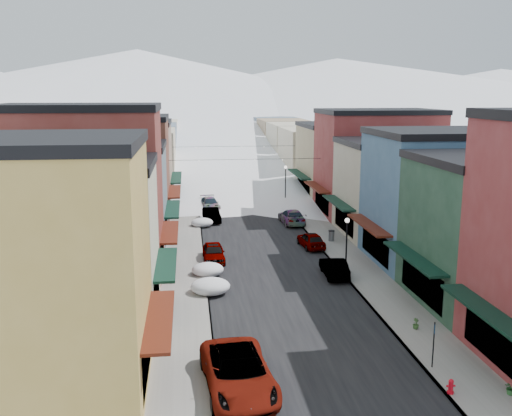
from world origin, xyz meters
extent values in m
cube|color=black|center=(0.00, 60.00, 0.01)|extent=(10.00, 160.00, 0.01)
cube|color=gray|center=(-6.60, 60.00, 0.07)|extent=(3.20, 160.00, 0.15)
cube|color=gray|center=(6.60, 60.00, 0.07)|extent=(3.20, 160.00, 0.15)
cube|color=slate|center=(-5.05, 60.00, 0.07)|extent=(0.10, 160.00, 0.15)
cube|color=slate|center=(5.05, 60.00, 0.07)|extent=(0.10, 160.00, 0.15)
cube|color=gold|center=(-13.20, 4.00, 5.50)|extent=(10.00, 8.50, 11.00)
cube|color=black|center=(-13.20, 4.00, 11.25)|extent=(10.20, 8.70, 0.50)
cube|color=#521B0E|center=(-7.60, 4.00, 3.20)|extent=(1.20, 7.22, 0.15)
cube|color=beige|center=(-13.20, 12.50, 4.50)|extent=(10.00, 8.00, 9.00)
cube|color=black|center=(-13.20, 12.50, 9.25)|extent=(10.20, 8.20, 0.50)
cube|color=black|center=(-7.60, 12.50, 3.20)|extent=(1.20, 6.80, 0.15)
cube|color=maroon|center=(-13.70, 20.50, 6.00)|extent=(11.00, 8.00, 12.00)
cube|color=black|center=(-13.70, 20.50, 12.25)|extent=(11.20, 8.20, 0.50)
cube|color=#521B0E|center=(-7.60, 20.50, 3.20)|extent=(1.20, 6.80, 0.15)
cube|color=slate|center=(-13.20, 29.00, 4.25)|extent=(10.00, 9.00, 8.50)
cube|color=black|center=(-13.20, 29.00, 8.75)|extent=(10.20, 9.20, 0.50)
cube|color=black|center=(-7.60, 29.00, 3.20)|extent=(1.20, 7.65, 0.15)
cube|color=brown|center=(-14.20, 38.00, 5.25)|extent=(12.00, 9.00, 10.50)
cube|color=black|center=(-14.20, 38.00, 10.75)|extent=(12.20, 9.20, 0.50)
cube|color=#521B0E|center=(-7.60, 38.00, 3.20)|extent=(1.20, 7.65, 0.15)
cube|color=#91745F|center=(-13.20, 48.00, 4.75)|extent=(10.00, 11.00, 9.50)
cube|color=black|center=(-13.20, 48.00, 9.75)|extent=(10.20, 11.20, 0.50)
cube|color=black|center=(-7.60, 48.00, 3.20)|extent=(1.20, 9.35, 0.15)
cube|color=black|center=(7.60, 3.00, 3.20)|extent=(1.20, 7.65, 0.15)
cube|color=#1F412E|center=(13.20, 12.00, 4.50)|extent=(10.00, 9.00, 9.00)
cube|color=black|center=(13.20, 12.00, 9.25)|extent=(10.20, 9.20, 0.50)
cube|color=black|center=(7.60, 12.00, 3.20)|extent=(1.20, 7.65, 0.15)
cube|color=#385D7F|center=(13.20, 21.00, 5.00)|extent=(10.00, 9.00, 10.00)
cube|color=black|center=(13.20, 21.00, 10.25)|extent=(10.20, 9.20, 0.50)
cube|color=#521B0E|center=(7.60, 21.00, 3.20)|extent=(1.20, 7.65, 0.15)
cube|color=#B2AC8F|center=(13.70, 30.00, 4.25)|extent=(11.00, 9.00, 8.50)
cube|color=black|center=(13.70, 30.00, 8.75)|extent=(11.20, 9.20, 0.50)
cube|color=black|center=(7.60, 30.00, 3.20)|extent=(1.20, 7.65, 0.15)
cube|color=maroon|center=(14.20, 39.00, 5.50)|extent=(12.00, 9.00, 11.00)
cube|color=black|center=(14.20, 39.00, 11.25)|extent=(12.20, 9.20, 0.50)
cube|color=#521B0E|center=(7.60, 39.00, 3.20)|extent=(1.20, 7.65, 0.15)
cube|color=#9A8B65|center=(13.20, 49.00, 4.50)|extent=(10.00, 11.00, 9.00)
cube|color=black|center=(13.20, 49.00, 9.25)|extent=(10.20, 11.20, 0.50)
cube|color=black|center=(7.60, 49.00, 3.20)|extent=(1.20, 9.35, 0.15)
cube|color=gray|center=(-12.50, 62.00, 4.00)|extent=(9.00, 13.00, 8.00)
cube|color=gray|center=(12.50, 62.00, 4.00)|extent=(9.00, 13.00, 8.00)
cube|color=gray|center=(-12.50, 76.00, 4.00)|extent=(9.00, 13.00, 8.00)
cube|color=gray|center=(12.50, 76.00, 4.00)|extent=(9.00, 13.00, 8.00)
cube|color=gray|center=(-12.50, 90.00, 4.00)|extent=(9.00, 13.00, 8.00)
cube|color=gray|center=(12.50, 90.00, 4.00)|extent=(9.00, 13.00, 8.00)
cube|color=gray|center=(-12.50, 104.00, 4.00)|extent=(9.00, 13.00, 8.00)
cube|color=gray|center=(12.50, 104.00, 4.00)|extent=(9.00, 13.00, 8.00)
cube|color=silver|center=(0.00, 225.00, 6.00)|extent=(360.00, 40.00, 12.00)
cone|color=white|center=(-30.00, 275.00, 17.00)|extent=(300.00, 300.00, 34.00)
cone|color=white|center=(70.00, 270.00, 15.00)|extent=(320.00, 320.00, 30.00)
cone|color=white|center=(170.00, 290.00, 13.00)|extent=(280.00, 280.00, 26.00)
cylinder|color=black|center=(0.00, 40.00, 6.20)|extent=(16.40, 0.04, 0.04)
cylinder|color=black|center=(0.00, 55.00, 6.20)|extent=(16.40, 0.04, 0.04)
imported|color=white|center=(-4.13, 3.00, 0.89)|extent=(3.47, 6.62, 1.78)
imported|color=#A1A3A9|center=(-4.30, 23.32, 0.73)|extent=(1.74, 4.28, 1.45)
imported|color=black|center=(-3.85, 37.62, 0.70)|extent=(1.91, 4.40, 1.41)
imported|color=#9CA0A4|center=(-3.76, 43.87, 0.68)|extent=(2.44, 4.90, 1.37)
imported|color=black|center=(4.30, 18.46, 0.69)|extent=(1.60, 4.26, 1.39)
imported|color=#A0A3A8|center=(4.30, 26.40, 0.69)|extent=(2.06, 4.22, 1.39)
imported|color=black|center=(4.30, 35.65, 0.75)|extent=(2.33, 5.23, 1.49)
imported|color=#96999D|center=(-1.83, 58.94, 0.77)|extent=(2.22, 4.69, 1.55)
imported|color=white|center=(0.93, 66.76, 0.85)|extent=(3.33, 6.33, 1.70)
cylinder|color=red|center=(5.20, 1.39, 0.19)|extent=(0.30, 0.30, 0.09)
cylinder|color=red|center=(5.20, 1.39, 0.41)|extent=(0.21, 0.21, 0.53)
sphere|color=red|center=(5.20, 1.39, 0.72)|extent=(0.23, 0.23, 0.23)
cylinder|color=red|center=(5.20, 1.39, 0.50)|extent=(0.40, 0.09, 0.09)
cylinder|color=black|center=(5.42, 3.85, 1.31)|extent=(0.06, 0.06, 2.32)
cube|color=navy|center=(5.42, 3.85, 2.16)|extent=(0.14, 0.30, 0.42)
cylinder|color=slate|center=(6.49, 27.89, 0.60)|extent=(0.52, 0.52, 0.90)
cylinder|color=black|center=(6.49, 27.89, 1.08)|extent=(0.56, 0.56, 0.06)
cylinder|color=black|center=(5.20, 18.55, 0.20)|extent=(0.29, 0.29, 0.10)
cylinder|color=black|center=(5.20, 18.55, 2.09)|extent=(0.12, 0.12, 3.88)
sphere|color=white|center=(5.20, 18.55, 4.17)|extent=(0.35, 0.35, 0.35)
cylinder|color=black|center=(5.29, 45.41, 0.20)|extent=(0.32, 0.32, 0.11)
cylinder|color=black|center=(5.29, 45.41, 2.28)|extent=(0.13, 0.13, 4.26)
sphere|color=white|center=(5.29, 45.41, 4.57)|extent=(0.38, 0.38, 0.38)
imported|color=#306C33|center=(7.80, 1.00, 0.45)|extent=(0.65, 0.60, 0.60)
imported|color=#3A612C|center=(6.42, 8.33, 0.46)|extent=(0.47, 0.47, 0.62)
ellipsoid|color=white|center=(-4.87, 15.72, 0.56)|extent=(2.64, 2.24, 1.12)
ellipsoid|color=white|center=(-4.67, 16.92, 0.28)|extent=(1.13, 1.02, 0.56)
ellipsoid|color=white|center=(-4.90, 19.64, 0.50)|extent=(2.35, 1.99, 0.99)
ellipsoid|color=white|center=(-4.70, 20.84, 0.25)|extent=(1.00, 0.90, 0.50)
ellipsoid|color=white|center=(-4.90, 35.26, 0.47)|extent=(2.20, 1.87, 0.93)
ellipsoid|color=white|center=(-4.70, 36.46, 0.24)|extent=(0.94, 0.85, 0.47)
camera|label=1|loc=(-6.14, -20.58, 13.29)|focal=40.00mm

